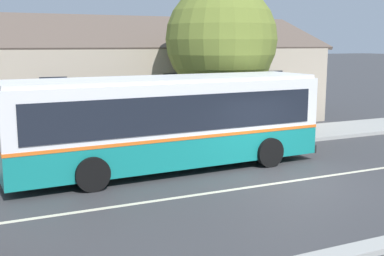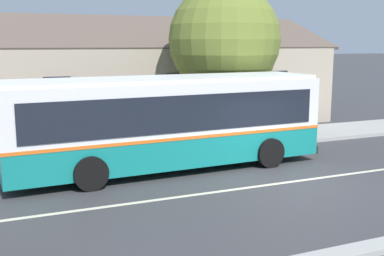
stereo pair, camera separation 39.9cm
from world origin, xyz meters
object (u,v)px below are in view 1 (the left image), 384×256
Objects in this scene: bus_stop_sign at (285,104)px; street_tree_primary at (224,44)px; transit_bus at (167,120)px; bench_down_street at (134,137)px.

street_tree_primary is at bearing 141.56° from bus_stop_sign.
bus_stop_sign is (6.16, 2.09, -0.01)m from transit_bus.
street_tree_primary reaches higher than bench_down_street.
bench_down_street is at bearing 171.35° from bus_stop_sign.
street_tree_primary is (4.11, 3.72, 2.45)m from transit_bus.
street_tree_primary reaches higher than bus_stop_sign.
street_tree_primary is 2.77× the size of bus_stop_sign.
transit_bus is 6.06m from street_tree_primary.
bus_stop_sign is at bearing -8.65° from bench_down_street.
transit_bus is 3.25m from bench_down_street.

